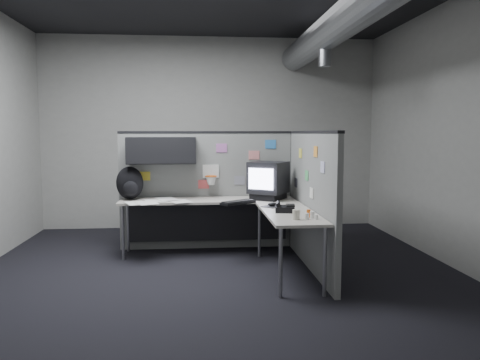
{
  "coord_description": "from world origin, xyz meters",
  "views": [
    {
      "loc": [
        -0.25,
        -5.16,
        1.61
      ],
      "look_at": [
        0.27,
        0.35,
        1.05
      ],
      "focal_mm": 35.0,
      "sensor_mm": 36.0,
      "label": 1
    }
  ],
  "objects": [
    {
      "name": "bottles",
      "position": [
        0.92,
        -0.51,
        0.76
      ],
      "size": [
        0.13,
        0.17,
        0.08
      ],
      "rotation": [
        0.0,
        0.0,
        -0.1
      ],
      "color": "silver",
      "rests_on": "desk"
    },
    {
      "name": "partition_right",
      "position": [
        1.1,
        0.22,
        0.82
      ],
      "size": [
        0.07,
        2.23,
        1.63
      ],
      "color": "slate",
      "rests_on": "ground"
    },
    {
      "name": "keyboard",
      "position": [
        0.26,
        0.55,
        0.75
      ],
      "size": [
        0.46,
        0.39,
        0.04
      ],
      "rotation": [
        0.0,
        0.0,
        -0.18
      ],
      "color": "black",
      "rests_on": "desk"
    },
    {
      "name": "desk",
      "position": [
        0.15,
        0.7,
        0.61
      ],
      "size": [
        2.31,
        2.11,
        0.73
      ],
      "color": "#B3ADA1",
      "rests_on": "ground"
    },
    {
      "name": "backpack",
      "position": [
        -1.12,
        1.07,
        0.94
      ],
      "size": [
        0.39,
        0.36,
        0.44
      ],
      "rotation": [
        0.0,
        0.0,
        -0.14
      ],
      "color": "black",
      "rests_on": "desk"
    },
    {
      "name": "papers",
      "position": [
        -0.75,
        0.8,
        0.74
      ],
      "size": [
        0.88,
        0.75,
        0.02
      ],
      "rotation": [
        0.0,
        0.0,
        0.37
      ],
      "color": "white",
      "rests_on": "desk"
    },
    {
      "name": "partition_back",
      "position": [
        -0.25,
        1.23,
        1.0
      ],
      "size": [
        2.44,
        0.42,
        1.63
      ],
      "color": "slate",
      "rests_on": "ground"
    },
    {
      "name": "cup",
      "position": [
        0.76,
        -0.56,
        0.78
      ],
      "size": [
        0.07,
        0.07,
        0.1
      ],
      "primitive_type": "cylinder",
      "rotation": [
        0.0,
        0.0,
        -0.01
      ],
      "color": "beige",
      "rests_on": "desk"
    },
    {
      "name": "mouse",
      "position": [
        0.65,
        0.3,
        0.75
      ],
      "size": [
        0.29,
        0.29,
        0.05
      ],
      "rotation": [
        0.0,
        0.0,
        0.0
      ],
      "color": "black",
      "rests_on": "desk"
    },
    {
      "name": "monitor",
      "position": [
        0.7,
        0.92,
        0.99
      ],
      "size": [
        0.6,
        0.6,
        0.5
      ],
      "rotation": [
        0.0,
        0.0,
        0.2
      ],
      "color": "black",
      "rests_on": "desk"
    },
    {
      "name": "room",
      "position": [
        0.56,
        0.0,
        2.1
      ],
      "size": [
        5.62,
        5.62,
        3.22
      ],
      "color": "black",
      "rests_on": "ground"
    },
    {
      "name": "phone",
      "position": [
        0.73,
        -0.07,
        0.77
      ],
      "size": [
        0.24,
        0.26,
        0.11
      ],
      "rotation": [
        0.0,
        0.0,
        -0.33
      ],
      "color": "black",
      "rests_on": "desk"
    }
  ]
}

